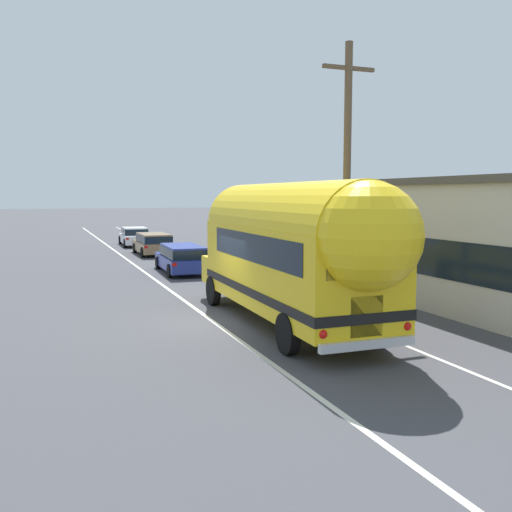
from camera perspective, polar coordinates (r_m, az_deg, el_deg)
ground_plane at (r=17.13m, az=-4.39°, el=-6.57°), size 300.00×300.00×0.00m
lane_markings at (r=29.00m, az=-7.95°, el=-1.35°), size 3.86×80.00×0.01m
utility_pole at (r=18.31m, az=9.16°, el=8.13°), size 1.80×0.24×8.50m
painted_bus at (r=15.76m, az=3.88°, el=0.81°), size 2.72×11.00×4.12m
car_lead at (r=27.57m, az=-7.48°, el=-0.07°), size 2.07×4.87×1.37m
car_second at (r=36.21m, az=-10.33°, el=1.36°), size 1.99×4.55×1.37m
car_third at (r=43.23m, az=-12.16°, el=2.02°), size 2.06×4.84×1.37m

